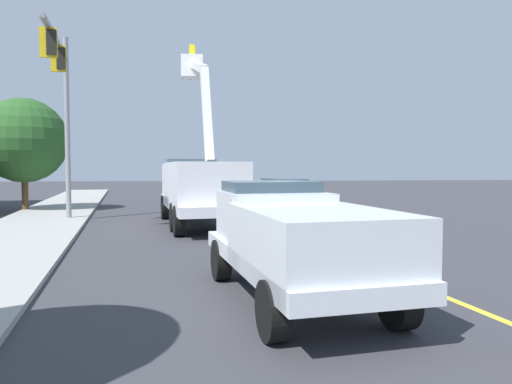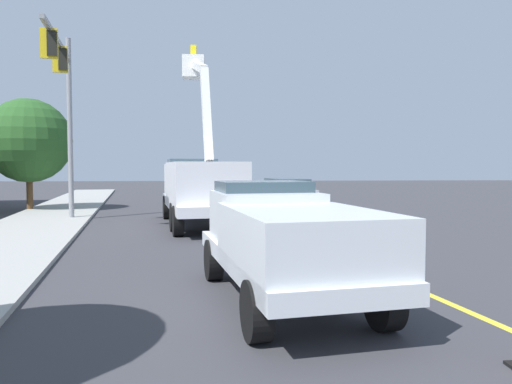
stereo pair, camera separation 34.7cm
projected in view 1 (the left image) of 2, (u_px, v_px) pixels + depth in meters
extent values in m
plane|color=#38383D|center=(263.00, 223.00, 20.45)|extent=(120.00, 120.00, 0.00)
cube|color=#9E9E99|center=(31.00, 228.00, 18.12)|extent=(59.73, 13.81, 0.12)
cube|color=yellow|center=(263.00, 223.00, 20.45)|extent=(49.29, 8.71, 0.01)
cube|color=white|center=(200.00, 203.00, 19.34)|extent=(8.51, 3.87, 0.36)
cube|color=white|center=(191.00, 182.00, 21.83)|extent=(2.99, 2.76, 1.60)
cube|color=#384C56|center=(190.00, 166.00, 21.99)|extent=(2.14, 2.38, 0.64)
cube|color=white|center=(203.00, 186.00, 18.35)|extent=(5.60, 3.36, 1.80)
cube|color=white|center=(207.00, 114.00, 17.30)|extent=(1.35, 0.52, 3.42)
cube|color=white|center=(198.00, 66.00, 19.07)|extent=(2.94, 0.82, 1.04)
cube|color=white|center=(192.00, 67.00, 20.44)|extent=(0.90, 0.90, 0.90)
cube|color=yellow|center=(192.00, 53.00, 20.40)|extent=(0.36, 0.24, 0.60)
cylinder|color=black|center=(165.00, 208.00, 21.84)|extent=(1.08, 0.51, 1.04)
cylinder|color=black|center=(215.00, 206.00, 22.42)|extent=(1.08, 0.51, 1.04)
cylinder|color=black|center=(175.00, 217.00, 17.65)|extent=(1.08, 0.51, 1.04)
cylinder|color=black|center=(235.00, 216.00, 18.23)|extent=(1.08, 0.51, 1.04)
cylinder|color=black|center=(179.00, 221.00, 16.38)|extent=(1.08, 0.51, 1.04)
cylinder|color=black|center=(244.00, 219.00, 16.96)|extent=(1.08, 0.51, 1.04)
cube|color=silver|center=(294.00, 258.00, 8.55)|extent=(5.88, 3.03, 0.30)
cube|color=silver|center=(273.00, 220.00, 9.71)|extent=(2.32, 2.25, 1.10)
cube|color=#384C56|center=(271.00, 195.00, 9.88)|extent=(1.63, 1.97, 0.56)
cube|color=silver|center=(316.00, 244.00, 7.56)|extent=(3.67, 2.64, 1.10)
cylinder|color=black|center=(221.00, 260.00, 10.11)|extent=(0.88, 0.44, 0.84)
cylinder|color=black|center=(306.00, 256.00, 10.60)|extent=(0.88, 0.44, 0.84)
cylinder|color=black|center=(273.00, 311.00, 6.54)|extent=(0.88, 0.44, 0.84)
cylinder|color=black|center=(398.00, 301.00, 7.03)|extent=(0.88, 0.44, 0.84)
cube|color=silver|center=(284.00, 195.00, 27.10)|extent=(5.05, 2.69, 0.70)
cube|color=#384C56|center=(283.00, 184.00, 27.21)|extent=(3.69, 2.24, 0.60)
cylinder|color=black|center=(309.00, 205.00, 25.77)|extent=(0.71, 0.35, 0.68)
cylinder|color=black|center=(278.00, 205.00, 25.32)|extent=(0.71, 0.35, 0.68)
cylinder|color=black|center=(289.00, 201.00, 28.91)|extent=(0.71, 0.35, 0.68)
cylinder|color=black|center=(262.00, 201.00, 28.47)|extent=(0.71, 0.35, 0.68)
cube|color=black|center=(324.00, 257.00, 12.55)|extent=(0.40, 0.40, 0.04)
cone|color=orange|center=(324.00, 241.00, 12.53)|extent=(0.32, 0.32, 0.78)
cylinder|color=white|center=(324.00, 238.00, 12.53)|extent=(0.20, 0.20, 0.08)
cube|color=black|center=(260.00, 228.00, 18.42)|extent=(0.40, 0.40, 0.04)
cone|color=orange|center=(260.00, 219.00, 18.41)|extent=(0.32, 0.32, 0.69)
cylinder|color=white|center=(260.00, 217.00, 18.40)|extent=(0.20, 0.20, 0.08)
cube|color=black|center=(230.00, 214.00, 24.18)|extent=(0.40, 0.40, 0.04)
cone|color=orange|center=(230.00, 206.00, 24.16)|extent=(0.32, 0.32, 0.76)
cylinder|color=white|center=(230.00, 204.00, 24.16)|extent=(0.20, 0.20, 0.08)
cylinder|color=gray|center=(67.00, 130.00, 21.18)|extent=(0.22, 0.22, 7.93)
cube|color=gray|center=(56.00, 40.00, 17.99)|extent=(6.23, 1.23, 0.16)
cube|color=gold|center=(58.00, 59.00, 18.62)|extent=(0.21, 0.57, 1.00)
cube|color=black|center=(61.00, 59.00, 18.65)|extent=(0.25, 0.35, 0.84)
cube|color=gold|center=(48.00, 42.00, 16.20)|extent=(0.21, 0.57, 1.00)
cube|color=black|center=(52.00, 43.00, 16.22)|extent=(0.25, 0.35, 0.84)
cylinder|color=brown|center=(25.00, 191.00, 25.46)|extent=(0.32, 0.32, 2.18)
sphere|color=#285623|center=(24.00, 140.00, 25.32)|extent=(4.40, 4.40, 4.40)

